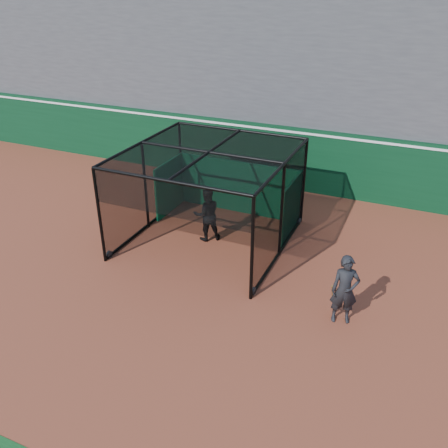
% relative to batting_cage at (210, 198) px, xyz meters
% --- Properties ---
extents(ground, '(120.00, 120.00, 0.00)m').
position_rel_batting_cage_xyz_m(ground, '(0.74, -3.28, -1.48)').
color(ground, brown).
rests_on(ground, ground).
extents(outfield_wall, '(50.00, 0.50, 2.50)m').
position_rel_batting_cage_xyz_m(outfield_wall, '(0.74, 5.22, -0.19)').
color(outfield_wall, '#09361B').
rests_on(outfield_wall, ground).
extents(grandstand, '(50.00, 7.85, 8.95)m').
position_rel_batting_cage_xyz_m(grandstand, '(0.74, 8.99, 3.00)').
color(grandstand, '#4C4C4F').
rests_on(grandstand, ground).
extents(batting_cage, '(4.75, 4.96, 2.97)m').
position_rel_batting_cage_xyz_m(batting_cage, '(0.00, 0.00, 0.00)').
color(batting_cage, black).
rests_on(batting_cage, ground).
extents(batter, '(1.10, 1.06, 1.78)m').
position_rel_batting_cage_xyz_m(batter, '(-0.12, 0.00, -0.59)').
color(batter, black).
rests_on(batter, ground).
extents(on_deck_player, '(0.77, 0.62, 1.82)m').
position_rel_batting_cage_xyz_m(on_deck_player, '(4.70, -2.38, -0.57)').
color(on_deck_player, black).
rests_on(on_deck_player, ground).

